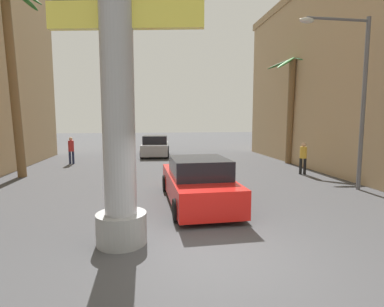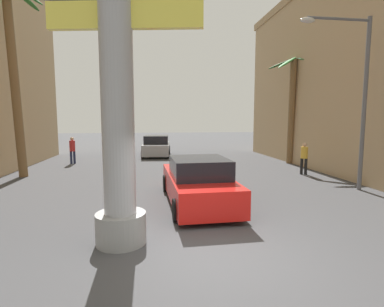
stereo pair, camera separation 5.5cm
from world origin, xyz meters
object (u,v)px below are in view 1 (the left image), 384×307
at_px(street_lamp, 353,85).
at_px(palm_tree_mid_right, 291,100).
at_px(neon_sign_pole, 116,12).
at_px(car_lead, 197,182).
at_px(pedestrian_mid_right, 303,156).
at_px(car_far, 155,146).
at_px(pedestrian_far_left, 71,148).
at_px(palm_tree_mid_left, 12,65).

xyz_separation_m(street_lamp, palm_tree_mid_right, (1.05, 7.04, -0.09)).
relative_size(neon_sign_pole, palm_tree_mid_right, 1.55).
relative_size(car_lead, pedestrian_mid_right, 3.13).
distance_m(car_lead, car_far, 13.33).
relative_size(neon_sign_pole, car_far, 2.35).
bearing_deg(pedestrian_far_left, palm_tree_mid_left, -109.47).
bearing_deg(palm_tree_mid_right, car_lead, -132.12).
bearing_deg(street_lamp, car_lead, -170.98).
bearing_deg(car_lead, street_lamp, 9.02).
height_order(neon_sign_pole, pedestrian_mid_right, neon_sign_pole).
distance_m(neon_sign_pole, street_lamp, 9.36).
bearing_deg(palm_tree_mid_left, pedestrian_mid_right, -5.57).
distance_m(palm_tree_mid_right, palm_tree_mid_left, 15.29).
relative_size(car_far, pedestrian_far_left, 2.58).
bearing_deg(palm_tree_mid_left, car_far, 47.97).
bearing_deg(palm_tree_mid_right, street_lamp, -98.45).
distance_m(car_far, pedestrian_mid_right, 11.44).
xyz_separation_m(street_lamp, car_far, (-7.23, 12.30, -3.35)).
relative_size(palm_tree_mid_left, pedestrian_mid_right, 5.50).
relative_size(palm_tree_mid_right, pedestrian_far_left, 3.91).
height_order(neon_sign_pole, street_lamp, neon_sign_pole).
distance_m(car_lead, palm_tree_mid_right, 11.30).
relative_size(car_far, pedestrian_mid_right, 2.67).
height_order(palm_tree_mid_right, pedestrian_far_left, palm_tree_mid_right).
height_order(neon_sign_pole, car_far, neon_sign_pole).
bearing_deg(palm_tree_mid_right, car_far, 147.54).
height_order(pedestrian_far_left, pedestrian_mid_right, pedestrian_far_left).
bearing_deg(pedestrian_mid_right, car_lead, -144.52).
distance_m(neon_sign_pole, pedestrian_far_left, 14.08).
xyz_separation_m(car_lead, palm_tree_mid_right, (7.25, 8.02, 3.29)).
xyz_separation_m(car_lead, car_far, (-1.03, 13.29, 0.03)).
distance_m(neon_sign_pole, palm_tree_mid_left, 10.36).
bearing_deg(pedestrian_far_left, car_lead, -57.26).
distance_m(pedestrian_far_left, pedestrian_mid_right, 13.67).
bearing_deg(palm_tree_mid_left, street_lamp, -18.82).
distance_m(car_far, palm_tree_mid_left, 11.11).
bearing_deg(neon_sign_pole, car_far, 85.77).
height_order(car_far, palm_tree_mid_right, palm_tree_mid_right).
relative_size(pedestrian_far_left, pedestrian_mid_right, 1.04).
height_order(street_lamp, car_far, street_lamp).
relative_size(neon_sign_pole, street_lamp, 1.54).
distance_m(car_lead, pedestrian_far_left, 11.75).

